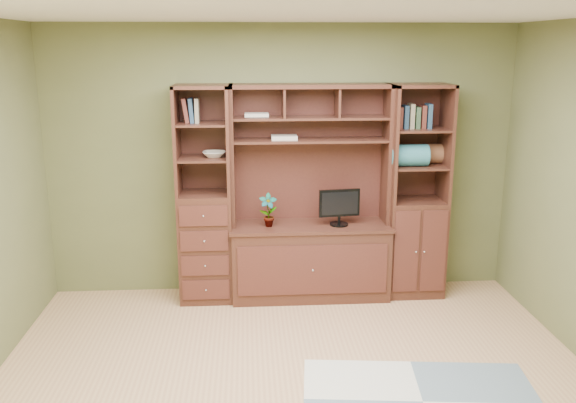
{
  "coord_description": "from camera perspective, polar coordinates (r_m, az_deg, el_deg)",
  "views": [
    {
      "loc": [
        -0.33,
        -3.82,
        2.39
      ],
      "look_at": [
        0.01,
        1.2,
        1.1
      ],
      "focal_mm": 38.0,
      "sensor_mm": 36.0,
      "label": 1
    }
  ],
  "objects": [
    {
      "name": "rug",
      "position": [
        4.52,
        12.5,
        -17.86
      ],
      "size": [
        1.75,
        1.26,
        0.01
      ],
      "primitive_type": "cube",
      "rotation": [
        0.0,
        0.0,
        -0.11
      ],
      "color": "#AAAFAF",
      "rests_on": "ground"
    },
    {
      "name": "bowl",
      "position": [
        5.69,
        -6.93,
        4.41
      ],
      "size": [
        0.21,
        0.21,
        0.05
      ],
      "primitive_type": "imported",
      "color": "beige",
      "rests_on": "left_tower"
    },
    {
      "name": "center_hutch",
      "position": [
        5.76,
        2.14,
        0.64
      ],
      "size": [
        1.54,
        0.53,
        2.05
      ],
      "primitive_type": "cube",
      "color": "#432117",
      "rests_on": "ground"
    },
    {
      "name": "monitor",
      "position": [
        5.77,
        4.84,
        0.08
      ],
      "size": [
        0.41,
        0.22,
        0.48
      ],
      "primitive_type": "cube",
      "rotation": [
        0.0,
        0.0,
        0.12
      ],
      "color": "black",
      "rests_on": "center_hutch"
    },
    {
      "name": "right_tower",
      "position": [
        5.99,
        11.9,
        0.88
      ],
      "size": [
        0.55,
        0.45,
        2.05
      ],
      "primitive_type": "cube",
      "color": "#432117",
      "rests_on": "ground"
    },
    {
      "name": "blanket_teal",
      "position": [
        5.84,
        11.24,
        4.26
      ],
      "size": [
        0.35,
        0.2,
        0.2
      ],
      "primitive_type": "cube",
      "color": "teal",
      "rests_on": "right_tower"
    },
    {
      "name": "blanket_red",
      "position": [
        6.04,
        13.34,
        4.39
      ],
      "size": [
        0.34,
        0.19,
        0.19
      ],
      "primitive_type": "cube",
      "color": "brown",
      "rests_on": "right_tower"
    },
    {
      "name": "orchid",
      "position": [
        5.73,
        -1.87,
        -0.82
      ],
      "size": [
        0.17,
        0.11,
        0.32
      ],
      "primitive_type": "imported",
      "color": "#A44837",
      "rests_on": "center_hutch"
    },
    {
      "name": "left_tower",
      "position": [
        5.78,
        -7.81,
        0.57
      ],
      "size": [
        0.5,
        0.45,
        2.05
      ],
      "primitive_type": "cube",
      "color": "#432117",
      "rests_on": "ground"
    },
    {
      "name": "room",
      "position": [
        3.99,
        1.0,
        -1.5
      ],
      "size": [
        4.6,
        4.1,
        2.64
      ],
      "color": "tan",
      "rests_on": "ground"
    },
    {
      "name": "magazines",
      "position": [
        5.72,
        -0.36,
        6.02
      ],
      "size": [
        0.24,
        0.18,
        0.04
      ],
      "primitive_type": "cube",
      "color": "beige",
      "rests_on": "center_hutch"
    }
  ]
}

